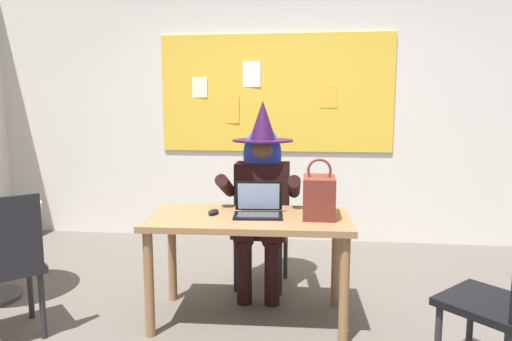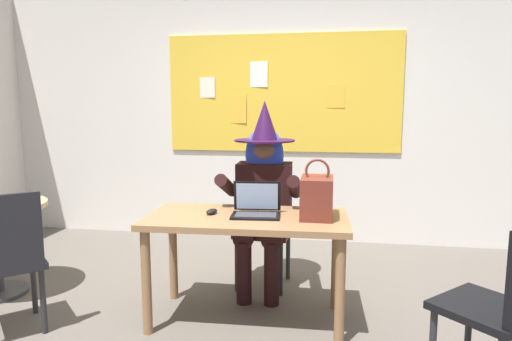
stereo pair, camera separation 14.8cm
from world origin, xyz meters
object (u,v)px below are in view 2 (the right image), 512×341
at_px(handbag, 317,197).
at_px(chair_spare_by_window, 7,256).
at_px(laptop, 256,208).
at_px(person_costumed, 263,187).
at_px(computer_mouse, 212,211).
at_px(chair_extra_corner, 503,300).
at_px(desk_main, 247,230).
at_px(chair_at_desk, 266,220).

distance_m(handbag, chair_spare_by_window, 1.94).
bearing_deg(handbag, laptop, -178.98).
xyz_separation_m(person_costumed, handbag, (0.43, -0.53, 0.04)).
bearing_deg(chair_spare_by_window, handbag, -120.11).
bearing_deg(computer_mouse, handbag, 15.89).
bearing_deg(chair_extra_corner, chair_spare_by_window, 42.67).
bearing_deg(person_costumed, chair_extra_corner, 47.83).
xyz_separation_m(desk_main, chair_at_desk, (0.02, 0.69, -0.10)).
bearing_deg(handbag, chair_extra_corner, -33.46).
bearing_deg(computer_mouse, chair_extra_corner, -6.06).
bearing_deg(laptop, handbag, -3.79).
bearing_deg(laptop, chair_extra_corner, -29.45).
height_order(desk_main, chair_at_desk, chair_at_desk).
xyz_separation_m(chair_at_desk, chair_spare_by_window, (-1.43, -1.13, 0.00)).
relative_size(desk_main, computer_mouse, 12.73).
height_order(laptop, chair_spare_by_window, laptop).
height_order(person_costumed, computer_mouse, person_costumed).
relative_size(computer_mouse, chair_extra_corner, 0.12).
bearing_deg(chair_at_desk, person_costumed, 2.34).
xyz_separation_m(person_costumed, computer_mouse, (-0.26, -0.56, -0.07)).
height_order(person_costumed, chair_spare_by_window, person_costumed).
bearing_deg(desk_main, computer_mouse, 177.61).
bearing_deg(laptop, chair_spare_by_window, -166.88).
distance_m(laptop, chair_spare_by_window, 1.56).
relative_size(desk_main, chair_extra_corner, 1.50).
bearing_deg(chair_spare_by_window, laptop, -116.72).
bearing_deg(handbag, chair_at_desk, 122.85).
relative_size(computer_mouse, chair_spare_by_window, 0.11).
distance_m(desk_main, laptop, 0.16).
height_order(computer_mouse, chair_spare_by_window, chair_spare_by_window).
distance_m(chair_at_desk, chair_extra_corner, 1.84).
height_order(laptop, computer_mouse, laptop).
bearing_deg(chair_extra_corner, handbag, 11.83).
bearing_deg(computer_mouse, laptop, 17.10).
distance_m(person_costumed, handbag, 0.68).
bearing_deg(computer_mouse, chair_spare_by_window, -144.67).
height_order(desk_main, chair_spare_by_window, chair_spare_by_window).
bearing_deg(chair_at_desk, computer_mouse, -17.07).
height_order(handbag, chair_extra_corner, handbag).
distance_m(laptop, computer_mouse, 0.30).
bearing_deg(person_costumed, chair_at_desk, 176.33).
relative_size(laptop, handbag, 0.88).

